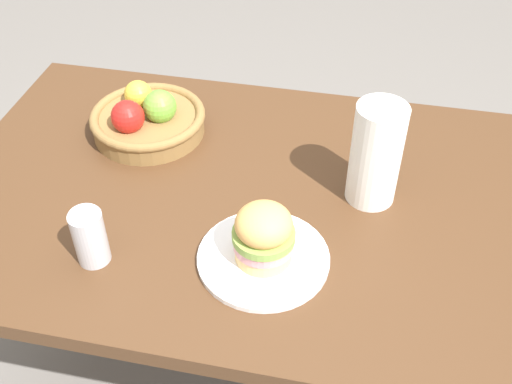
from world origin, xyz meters
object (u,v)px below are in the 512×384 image
(plate, at_px, (263,258))
(soda_can, at_px, (90,237))
(fruit_basket, at_px, (147,118))
(paper_towel_roll, at_px, (376,154))
(sandwich, at_px, (264,234))

(plate, bearing_deg, soda_can, -169.08)
(plate, height_order, fruit_basket, fruit_basket)
(fruit_basket, height_order, paper_towel_roll, paper_towel_roll)
(sandwich, distance_m, soda_can, 0.34)
(soda_can, distance_m, fruit_basket, 0.44)
(fruit_basket, bearing_deg, plate, -44.79)
(soda_can, bearing_deg, fruit_basket, 94.65)
(sandwich, bearing_deg, plate, 90.00)
(fruit_basket, bearing_deg, paper_towel_roll, -12.87)
(fruit_basket, distance_m, paper_towel_roll, 0.59)
(sandwich, height_order, paper_towel_roll, paper_towel_roll)
(plate, distance_m, soda_can, 0.35)
(soda_can, bearing_deg, sandwich, 10.92)
(plate, distance_m, fruit_basket, 0.53)
(fruit_basket, xyz_separation_m, paper_towel_roll, (0.57, -0.13, 0.08))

